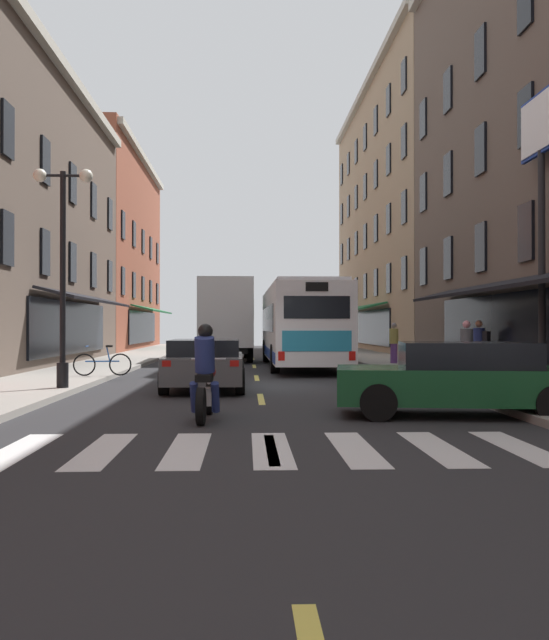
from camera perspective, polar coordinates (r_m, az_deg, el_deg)
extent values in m
cube|color=#28282B|center=(19.55, -1.29, -5.38)|extent=(34.80, 80.00, 0.10)
cube|color=#DBCC4C|center=(9.62, -0.25, -10.14)|extent=(0.14, 2.40, 0.01)
cube|color=#DBCC4C|center=(16.06, -1.07, -6.25)|extent=(0.14, 2.40, 0.01)
cube|color=#DBCC4C|center=(22.54, -1.42, -4.59)|extent=(0.14, 2.40, 0.01)
cube|color=#DBCC4C|center=(29.03, -1.61, -3.68)|extent=(0.14, 2.40, 0.01)
cube|color=#DBCC4C|center=(35.52, -1.73, -3.09)|extent=(0.14, 2.40, 0.01)
cube|color=#DBCC4C|center=(42.01, -1.82, -2.69)|extent=(0.14, 2.40, 0.01)
cube|color=#DBCC4C|center=(48.51, -1.88, -2.40)|extent=(0.14, 2.40, 0.01)
cube|color=#DBCC4C|center=(55.00, -1.93, -2.17)|extent=(0.14, 2.40, 0.01)
cube|color=silver|center=(10.06, -19.67, -9.68)|extent=(0.50, 2.80, 0.01)
cube|color=silver|center=(9.80, -13.42, -9.95)|extent=(0.50, 2.80, 0.01)
cube|color=silver|center=(9.65, -6.90, -10.11)|extent=(0.50, 2.80, 0.01)
cube|color=silver|center=(9.62, -0.25, -10.14)|extent=(0.50, 2.80, 0.01)
cube|color=silver|center=(9.72, 6.34, -10.04)|extent=(0.50, 2.80, 0.01)
cube|color=silver|center=(9.94, 12.71, -9.81)|extent=(0.50, 2.80, 0.01)
cube|color=silver|center=(10.28, 18.73, -9.49)|extent=(0.50, 2.80, 0.01)
cube|color=gray|center=(20.32, -18.23, -4.83)|extent=(3.00, 80.00, 0.14)
cube|color=gray|center=(20.51, 15.48, -4.80)|extent=(3.00, 80.00, 0.14)
cube|color=#B2AD9E|center=(31.85, -15.52, 17.53)|extent=(0.44, 19.40, 0.40)
cube|color=black|center=(30.31, -15.68, -0.60)|extent=(0.10, 12.00, 2.10)
cube|color=black|center=(30.17, -14.36, 1.68)|extent=(1.38, 11.20, 0.44)
cube|color=black|center=(22.75, -20.37, 6.06)|extent=(0.10, 1.00, 1.60)
cube|color=black|center=(26.56, -17.67, 5.11)|extent=(0.10, 1.00, 1.60)
cube|color=black|center=(30.42, -15.67, 4.40)|extent=(0.10, 1.00, 1.60)
cube|color=black|center=(34.31, -14.12, 3.84)|extent=(0.10, 1.00, 1.60)
cube|color=black|center=(38.22, -12.88, 3.40)|extent=(0.10, 1.00, 1.60)
cube|color=black|center=(23.33, -20.34, 13.89)|extent=(0.10, 1.00, 1.60)
cube|color=black|center=(27.06, -17.66, 11.87)|extent=(0.10, 1.00, 1.60)
cube|color=black|center=(30.85, -15.65, 10.33)|extent=(0.10, 1.00, 1.60)
cube|color=black|center=(34.69, -14.10, 9.12)|extent=(0.10, 1.00, 1.60)
cube|color=black|center=(38.57, -12.87, 8.15)|extent=(0.10, 1.00, 1.60)
cube|color=brown|center=(50.95, -14.87, 5.20)|extent=(8.00, 19.90, 13.31)
cube|color=#B2AD9E|center=(51.24, -10.27, 12.30)|extent=(0.44, 19.40, 0.40)
cube|color=black|center=(49.98, -10.35, -0.56)|extent=(0.10, 12.00, 2.10)
cube|color=#1E6638|center=(49.89, -9.55, 0.82)|extent=(1.38, 11.20, 0.44)
cube|color=black|center=(42.15, -11.88, 3.03)|extent=(0.10, 1.00, 1.60)
cube|color=black|center=(46.09, -11.05, 2.73)|extent=(0.10, 1.00, 1.60)
cube|color=black|center=(50.04, -10.35, 2.48)|extent=(0.10, 1.00, 1.60)
cube|color=black|center=(54.00, -9.75, 2.26)|extent=(0.10, 1.00, 1.60)
cube|color=black|center=(57.97, -9.24, 2.07)|extent=(0.10, 1.00, 1.60)
cube|color=black|center=(42.47, -11.87, 7.35)|extent=(0.10, 1.00, 1.60)
cube|color=black|center=(46.38, -11.04, 6.68)|extent=(0.10, 1.00, 1.60)
cube|color=black|center=(50.31, -10.34, 6.12)|extent=(0.10, 1.00, 1.60)
cube|color=black|center=(54.25, -9.75, 5.64)|extent=(0.10, 1.00, 1.60)
cube|color=black|center=(58.20, -9.23, 5.22)|extent=(0.10, 1.00, 1.60)
cube|color=black|center=(20.94, 19.28, -0.65)|extent=(0.10, 16.00, 2.10)
cube|color=black|center=(20.73, 17.44, 2.67)|extent=(1.38, 14.93, 0.44)
cube|color=black|center=(21.10, 19.26, 6.57)|extent=(0.10, 1.00, 1.60)
cube|color=black|center=(24.66, 16.00, 5.54)|extent=(0.10, 1.00, 1.60)
cube|color=black|center=(28.29, 13.57, 4.76)|extent=(0.10, 1.00, 1.60)
cube|color=black|center=(31.96, 11.70, 4.16)|extent=(0.10, 1.00, 1.60)
cube|color=black|center=(21.73, 19.24, 14.97)|extent=(0.10, 1.00, 1.60)
cube|color=black|center=(25.20, 15.98, 12.80)|extent=(0.10, 1.00, 1.60)
cube|color=black|center=(28.76, 13.56, 11.12)|extent=(0.10, 1.00, 1.60)
cube|color=black|center=(32.37, 11.69, 9.81)|extent=(0.10, 1.00, 1.60)
cube|color=black|center=(22.79, 19.21, 22.75)|extent=(0.10, 1.00, 1.60)
cube|color=black|center=(26.12, 15.96, 19.64)|extent=(0.10, 1.00, 1.60)
cube|color=black|center=(29.57, 13.54, 17.21)|extent=(0.10, 1.00, 1.60)
cube|color=black|center=(33.09, 11.68, 15.27)|extent=(0.10, 1.00, 1.60)
cube|color=#9E8466|center=(48.12, 11.98, 7.85)|extent=(8.00, 26.57, 17.18)
cube|color=#B2AD9E|center=(49.18, 7.10, 17.52)|extent=(0.44, 26.07, 0.40)
cube|color=black|center=(46.78, 7.19, -0.57)|extent=(0.10, 16.00, 2.10)
cube|color=#1E6638|center=(46.69, 6.33, 0.90)|extent=(1.38, 14.93, 0.44)
cube|color=black|center=(35.65, 10.22, 3.67)|extent=(0.10, 1.00, 1.60)
cube|color=black|center=(39.37, 9.02, 3.28)|extent=(0.10, 1.00, 1.60)
cube|color=black|center=(43.11, 8.02, 2.95)|extent=(0.10, 1.00, 1.60)
cube|color=black|center=(46.85, 7.19, 2.67)|extent=(0.10, 1.00, 1.60)
cube|color=black|center=(50.61, 6.48, 2.44)|extent=(0.10, 1.00, 1.60)
cube|color=black|center=(54.37, 5.87, 2.23)|extent=(0.10, 1.00, 1.60)
cube|color=black|center=(58.14, 5.34, 2.06)|extent=(0.10, 1.00, 1.60)
cube|color=black|center=(36.03, 10.21, 8.75)|extent=(0.10, 1.00, 1.60)
cube|color=black|center=(39.71, 9.01, 7.89)|extent=(0.10, 1.00, 1.60)
cube|color=black|center=(43.42, 8.02, 7.17)|extent=(0.10, 1.00, 1.60)
cube|color=black|center=(47.14, 7.19, 6.56)|extent=(0.10, 1.00, 1.60)
cube|color=black|center=(50.87, 6.48, 6.04)|extent=(0.10, 1.00, 1.60)
cube|color=black|center=(54.62, 5.87, 5.59)|extent=(0.10, 1.00, 1.60)
cube|color=black|center=(58.37, 5.33, 5.20)|extent=(0.10, 1.00, 1.60)
cube|color=black|center=(36.68, 10.20, 13.69)|extent=(0.10, 1.00, 1.60)
cube|color=black|center=(40.30, 9.00, 12.39)|extent=(0.10, 1.00, 1.60)
cube|color=black|center=(43.96, 8.01, 11.31)|extent=(0.10, 1.00, 1.60)
cube|color=black|center=(47.64, 7.18, 10.38)|extent=(0.10, 1.00, 1.60)
cube|color=black|center=(51.34, 6.47, 9.59)|extent=(0.10, 1.00, 1.60)
cube|color=black|center=(55.05, 5.86, 8.90)|extent=(0.10, 1.00, 1.60)
cube|color=black|center=(58.78, 5.33, 8.30)|extent=(0.10, 1.00, 1.60)
cube|color=black|center=(37.59, 10.19, 18.43)|extent=(0.10, 1.00, 1.60)
cube|color=black|center=(41.13, 9.00, 16.74)|extent=(0.10, 1.00, 1.60)
cube|color=black|center=(44.72, 8.01, 15.32)|extent=(0.10, 1.00, 1.60)
cube|color=black|center=(48.34, 7.18, 14.11)|extent=(0.10, 1.00, 1.60)
cube|color=black|center=(51.99, 6.47, 13.06)|extent=(0.10, 1.00, 1.60)
cube|color=black|center=(55.66, 5.86, 12.15)|extent=(0.10, 1.00, 1.60)
cube|color=black|center=(59.35, 5.33, 11.36)|extent=(0.10, 1.00, 1.60)
cylinder|color=black|center=(19.23, 20.36, 3.89)|extent=(0.18, 0.18, 5.87)
cylinder|color=black|center=(19.22, 20.39, -4.51)|extent=(0.40, 0.40, 0.24)
cube|color=navy|center=(19.84, 20.33, 14.40)|extent=(0.10, 2.40, 1.55)
cube|color=white|center=(19.82, 20.17, 14.42)|extent=(0.04, 2.24, 1.39)
cube|color=white|center=(19.86, 20.50, 14.39)|extent=(0.04, 2.24, 1.39)
cube|color=white|center=(28.35, 2.04, -0.32)|extent=(2.66, 12.31, 2.70)
cube|color=silver|center=(28.39, 2.03, 2.53)|extent=(2.45, 11.11, 0.16)
cube|color=black|center=(28.65, 1.99, 0.06)|extent=(2.68, 9.91, 0.96)
cube|color=#193899|center=(28.37, 2.04, -2.54)|extent=(2.69, 11.91, 0.36)
cube|color=black|center=(34.44, 1.18, -0.03)|extent=(2.25, 0.14, 1.10)
cube|color=black|center=(22.28, 3.36, 1.01)|extent=(2.05, 0.14, 0.70)
cube|color=teal|center=(22.27, 3.36, -1.66)|extent=(2.15, 0.12, 0.64)
cube|color=black|center=(22.30, 3.36, 2.64)|extent=(0.70, 0.11, 0.28)
cube|color=red|center=(22.18, 0.55, -2.86)|extent=(0.20, 0.08, 0.28)
cube|color=red|center=(22.42, 6.15, -2.83)|extent=(0.20, 0.08, 0.28)
cylinder|color=black|center=(32.44, -0.65, -2.46)|extent=(0.31, 1.00, 1.00)
cylinder|color=black|center=(32.61, 3.48, -2.45)|extent=(0.31, 1.00, 1.00)
cylinder|color=black|center=(24.66, 0.03, -3.09)|extent=(0.31, 1.00, 1.00)
cylinder|color=black|center=(24.89, 5.45, -3.06)|extent=(0.31, 1.00, 1.00)
cube|color=#B21E19|center=(36.82, -3.93, -0.59)|extent=(2.37, 2.21, 2.40)
cube|color=black|center=(37.86, -3.93, 0.70)|extent=(2.00, 0.16, 0.80)
cube|color=silver|center=(33.09, -3.92, 0.55)|extent=(2.56, 5.40, 3.03)
cube|color=#196633|center=(33.12, -1.80, 0.81)|extent=(0.16, 3.20, 0.90)
cube|color=black|center=(34.17, -3.92, -2.28)|extent=(2.12, 7.12, 0.24)
cylinder|color=black|center=(36.65, -5.65, -2.31)|extent=(0.31, 0.91, 0.90)
cylinder|color=black|center=(36.66, -2.21, -2.31)|extent=(0.31, 0.91, 0.90)
cylinder|color=black|center=(32.32, -5.87, -2.56)|extent=(0.31, 0.91, 0.90)
cylinder|color=black|center=(32.33, -1.96, -2.56)|extent=(0.31, 0.91, 0.90)
cube|color=#515154|center=(18.64, -5.48, -3.74)|extent=(1.92, 4.68, 0.64)
cube|color=black|center=(18.44, -5.51, -2.22)|extent=(1.74, 2.54, 0.43)
cube|color=red|center=(16.38, -8.53, -3.42)|extent=(0.20, 0.06, 0.14)
cube|color=red|center=(16.30, -3.19, -3.44)|extent=(0.20, 0.06, 0.14)
cylinder|color=black|center=(20.34, -7.78, -4.14)|extent=(0.23, 0.64, 0.64)
cylinder|color=black|center=(20.27, -2.74, -4.16)|extent=(0.23, 0.64, 0.64)
cylinder|color=black|center=(17.10, -8.74, -4.83)|extent=(0.23, 0.64, 0.64)
cylinder|color=black|center=(17.01, -2.73, -4.86)|extent=(0.23, 0.64, 0.64)
cube|color=#144723|center=(13.42, 14.25, -5.02)|extent=(4.51, 2.42, 0.63)
cube|color=black|center=(13.42, 14.97, -2.75)|extent=(2.53, 1.99, 0.49)
cylinder|color=black|center=(12.43, 8.21, -6.48)|extent=(0.66, 0.30, 0.64)
cylinder|color=black|center=(14.17, 7.87, -5.74)|extent=(0.66, 0.30, 0.64)
cylinder|color=black|center=(14.58, 19.38, -5.56)|extent=(0.66, 0.30, 0.64)
cylinder|color=black|center=(13.32, -5.15, -6.12)|extent=(0.13, 0.62, 0.62)
cylinder|color=black|center=(11.88, -5.83, -6.80)|extent=(0.15, 0.63, 0.62)
cylinder|color=#B2B2B7|center=(13.17, -5.20, -4.87)|extent=(0.09, 0.33, 0.68)
ellipsoid|color=maroon|center=(12.74, -5.38, -4.12)|extent=(0.35, 0.57, 0.28)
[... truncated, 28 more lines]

